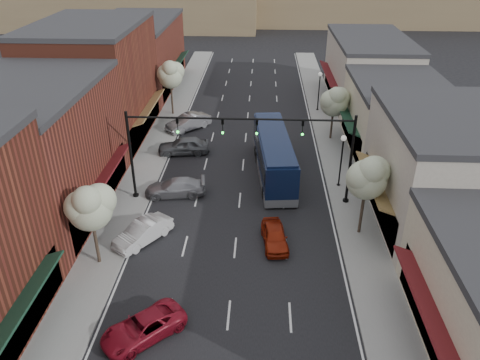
# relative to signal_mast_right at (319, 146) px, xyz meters

# --- Properties ---
(ground) EXTENTS (160.00, 160.00, 0.00)m
(ground) POSITION_rel_signal_mast_right_xyz_m (-5.62, -8.00, -4.62)
(ground) COLOR black
(ground) RESTS_ON ground
(sidewalk_left) EXTENTS (2.80, 73.00, 0.15)m
(sidewalk_left) POSITION_rel_signal_mast_right_xyz_m (-14.02, 10.50, -4.55)
(sidewalk_left) COLOR gray
(sidewalk_left) RESTS_ON ground
(sidewalk_right) EXTENTS (2.80, 73.00, 0.15)m
(sidewalk_right) POSITION_rel_signal_mast_right_xyz_m (2.78, 10.50, -4.55)
(sidewalk_right) COLOR gray
(sidewalk_right) RESTS_ON ground
(curb_left) EXTENTS (0.25, 73.00, 0.17)m
(curb_left) POSITION_rel_signal_mast_right_xyz_m (-12.62, 10.50, -4.55)
(curb_left) COLOR gray
(curb_left) RESTS_ON ground
(curb_right) EXTENTS (0.25, 73.00, 0.17)m
(curb_right) POSITION_rel_signal_mast_right_xyz_m (1.38, 10.50, -4.55)
(curb_right) COLOR gray
(curb_right) RESTS_ON ground
(bldg_left_midnear) EXTENTS (10.14, 14.10, 9.40)m
(bldg_left_midnear) POSITION_rel_signal_mast_right_xyz_m (-19.85, -2.00, 0.03)
(bldg_left_midnear) COLOR maroon
(bldg_left_midnear) RESTS_ON ground
(bldg_left_midfar) EXTENTS (10.14, 14.10, 10.90)m
(bldg_left_midfar) POSITION_rel_signal_mast_right_xyz_m (-19.86, 12.00, 0.78)
(bldg_left_midfar) COLOR brown
(bldg_left_midfar) RESTS_ON ground
(bldg_left_far) EXTENTS (10.14, 18.10, 8.40)m
(bldg_left_far) POSITION_rel_signal_mast_right_xyz_m (-19.84, 28.00, -0.46)
(bldg_left_far) COLOR maroon
(bldg_left_far) RESTS_ON ground
(bldg_right_midnear) EXTENTS (9.14, 12.10, 7.90)m
(bldg_right_midnear) POSITION_rel_signal_mast_right_xyz_m (8.10, -2.00, -0.72)
(bldg_right_midnear) COLOR #B7AE9D
(bldg_right_midnear) RESTS_ON ground
(bldg_right_midfar) EXTENTS (9.14, 12.10, 6.40)m
(bldg_right_midfar) POSITION_rel_signal_mast_right_xyz_m (8.08, 10.00, -1.46)
(bldg_right_midfar) COLOR beige
(bldg_right_midfar) RESTS_ON ground
(bldg_right_far) EXTENTS (9.14, 16.10, 7.40)m
(bldg_right_far) POSITION_rel_signal_mast_right_xyz_m (8.09, 24.00, -0.96)
(bldg_right_far) COLOR #B7AE9D
(bldg_right_far) RESTS_ON ground
(hill_near) EXTENTS (50.00, 20.00, 8.00)m
(hill_near) POSITION_rel_signal_mast_right_xyz_m (-30.62, 70.00, -0.62)
(hill_near) COLOR #7A6647
(hill_near) RESTS_ON ground
(signal_mast_right) EXTENTS (8.22, 0.46, 7.00)m
(signal_mast_right) POSITION_rel_signal_mast_right_xyz_m (0.00, 0.00, 0.00)
(signal_mast_right) COLOR black
(signal_mast_right) RESTS_ON ground
(signal_mast_left) EXTENTS (8.22, 0.46, 7.00)m
(signal_mast_left) POSITION_rel_signal_mast_right_xyz_m (-11.24, 0.00, 0.00)
(signal_mast_left) COLOR black
(signal_mast_left) RESTS_ON ground
(tree_right_near) EXTENTS (2.85, 2.65, 5.95)m
(tree_right_near) POSITION_rel_signal_mast_right_xyz_m (2.73, -4.05, -0.17)
(tree_right_near) COLOR #47382B
(tree_right_near) RESTS_ON ground
(tree_right_far) EXTENTS (2.85, 2.65, 5.43)m
(tree_right_far) POSITION_rel_signal_mast_right_xyz_m (2.73, 11.95, -0.63)
(tree_right_far) COLOR #47382B
(tree_right_far) RESTS_ON ground
(tree_left_near) EXTENTS (2.85, 2.65, 5.69)m
(tree_left_near) POSITION_rel_signal_mast_right_xyz_m (-13.87, -8.05, -0.40)
(tree_left_near) COLOR #47382B
(tree_left_near) RESTS_ON ground
(tree_left_far) EXTENTS (2.85, 2.65, 6.13)m
(tree_left_far) POSITION_rel_signal_mast_right_xyz_m (-13.87, 17.95, -0.02)
(tree_left_far) COLOR #47382B
(tree_left_far) RESTS_ON ground
(lamp_post_near) EXTENTS (0.44, 0.44, 4.44)m
(lamp_post_near) POSITION_rel_signal_mast_right_xyz_m (2.18, 2.50, -1.62)
(lamp_post_near) COLOR black
(lamp_post_near) RESTS_ON ground
(lamp_post_far) EXTENTS (0.44, 0.44, 4.44)m
(lamp_post_far) POSITION_rel_signal_mast_right_xyz_m (2.18, 20.00, -1.62)
(lamp_post_far) COLOR black
(lamp_post_far) RESTS_ON ground
(coach_bus) EXTENTS (3.57, 11.55, 3.48)m
(coach_bus) POSITION_rel_signal_mast_right_xyz_m (-3.04, 4.38, -2.81)
(coach_bus) COLOR #0D1837
(coach_bus) RESTS_ON ground
(red_hatchback) EXTENTS (1.98, 3.96, 1.29)m
(red_hatchback) POSITION_rel_signal_mast_right_xyz_m (-3.08, -5.48, -3.97)
(red_hatchback) COLOR maroon
(red_hatchback) RESTS_ON ground
(parked_car_a) EXTENTS (4.59, 4.45, 1.22)m
(parked_car_a) POSITION_rel_signal_mast_right_xyz_m (-9.82, -13.67, -4.01)
(parked_car_a) COLOR maroon
(parked_car_a) RESTS_ON ground
(parked_car_b) EXTENTS (3.68, 4.35, 1.41)m
(parked_car_b) POSITION_rel_signal_mast_right_xyz_m (-11.73, -5.55, -3.92)
(parked_car_b) COLOR silver
(parked_car_b) RESTS_ON ground
(parked_car_c) EXTENTS (4.86, 2.49, 1.35)m
(parked_car_c) POSITION_rel_signal_mast_right_xyz_m (-10.63, 0.53, -3.95)
(parked_car_c) COLOR #98989D
(parked_car_c) RESTS_ON ground
(parked_car_d) EXTENTS (4.86, 2.49, 1.58)m
(parked_car_d) POSITION_rel_signal_mast_right_xyz_m (-11.14, 8.06, -3.83)
(parked_car_d) COLOR #54585C
(parked_car_d) RESTS_ON ground
(parked_car_e) EXTENTS (4.59, 4.57, 1.58)m
(parked_car_e) POSITION_rel_signal_mast_right_xyz_m (-11.57, 13.86, -3.83)
(parked_car_e) COLOR #9E9EA3
(parked_car_e) RESTS_ON ground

